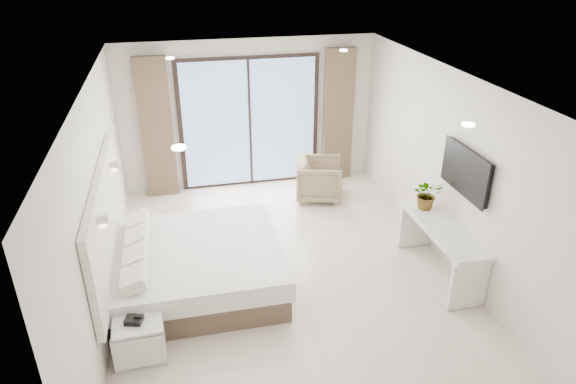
# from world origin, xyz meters

# --- Properties ---
(ground) EXTENTS (6.20, 6.20, 0.00)m
(ground) POSITION_xyz_m (0.00, 0.00, 0.00)
(ground) COLOR beige
(ground) RESTS_ON ground
(room_shell) EXTENTS (4.62, 6.22, 2.72)m
(room_shell) POSITION_xyz_m (-0.20, 0.74, 1.58)
(room_shell) COLOR silver
(room_shell) RESTS_ON ground
(bed) EXTENTS (2.17, 2.07, 0.75)m
(bed) POSITION_xyz_m (-1.22, -0.02, 0.32)
(bed) COLOR brown
(bed) RESTS_ON ground
(nightstand) EXTENTS (0.55, 0.46, 0.48)m
(nightstand) POSITION_xyz_m (-1.92, -1.20, 0.24)
(nightstand) COLOR silver
(nightstand) RESTS_ON ground
(phone) EXTENTS (0.21, 0.18, 0.06)m
(phone) POSITION_xyz_m (-1.96, -1.19, 0.52)
(phone) COLOR black
(phone) RESTS_ON nightstand
(console_desk) EXTENTS (0.52, 1.67, 0.77)m
(console_desk) POSITION_xyz_m (2.04, -0.48, 0.57)
(console_desk) COLOR silver
(console_desk) RESTS_ON ground
(plant) EXTENTS (0.51, 0.54, 0.35)m
(plant) POSITION_xyz_m (2.04, 0.05, 0.94)
(plant) COLOR #33662D
(plant) RESTS_ON console_desk
(armchair) EXTENTS (0.90, 0.93, 0.79)m
(armchair) POSITION_xyz_m (1.09, 2.18, 0.40)
(armchair) COLOR #8D7D5C
(armchair) RESTS_ON ground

